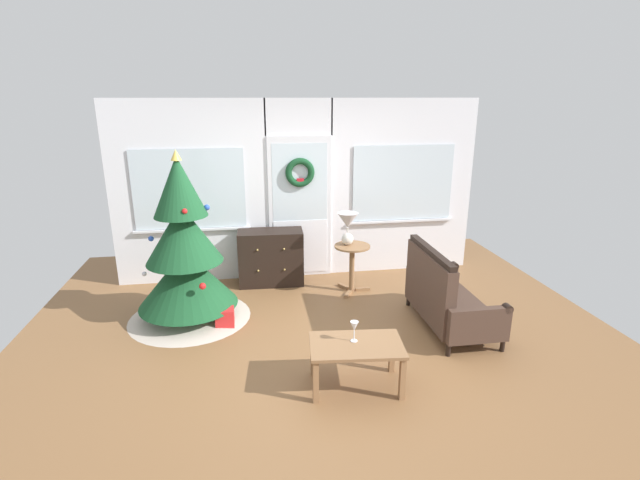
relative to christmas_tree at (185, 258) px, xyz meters
name	(u,v)px	position (x,y,z in m)	size (l,w,h in m)	color
ground_plane	(324,342)	(1.50, -0.85, -0.76)	(6.76, 6.76, 0.00)	brown
back_wall_with_door	(300,190)	(1.50, 1.23, 0.52)	(5.20, 0.19, 2.55)	white
christmas_tree	(185,258)	(0.00, 0.00, 0.00)	(1.45, 1.45, 2.02)	#4C331E
dresser_cabinet	(271,257)	(1.04, 0.94, -0.37)	(0.92, 0.47, 0.78)	black
settee_sofa	(444,297)	(2.92, -0.71, -0.39)	(0.73, 1.36, 0.96)	black
side_table	(352,259)	(2.11, 0.47, -0.29)	(0.50, 0.48, 0.66)	#8E6642
table_lamp	(348,224)	(2.05, 0.51, 0.19)	(0.28, 0.28, 0.44)	silver
coffee_table	(356,350)	(1.66, -1.68, -0.39)	(0.89, 0.60, 0.44)	#8E6642
wine_glass	(354,327)	(1.65, -1.63, -0.18)	(0.08, 0.08, 0.20)	silver
gift_box	(225,317)	(0.43, -0.29, -0.65)	(0.21, 0.19, 0.21)	red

